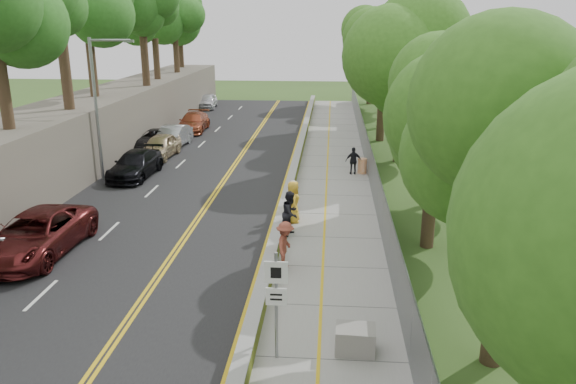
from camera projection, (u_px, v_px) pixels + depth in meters
name	position (u px, v px, depth m)	size (l,w,h in m)	color
ground	(254.00, 304.00, 18.31)	(140.00, 140.00, 0.00)	#33511E
road	(197.00, 177.00, 33.00)	(11.20, 66.00, 0.04)	black
sidewalk	(333.00, 180.00, 32.41)	(4.20, 66.00, 0.05)	gray
jersey_barrier	(293.00, 175.00, 32.50)	(0.42, 66.00, 0.60)	#C8EE17
rock_embankment	(61.00, 142.00, 33.03)	(5.00, 66.00, 4.00)	#595147
chainlink_fence	(370.00, 164.00, 31.97)	(0.04, 66.00, 2.00)	slate
trees_fenceside	(419.00, 57.00, 30.03)	(7.00, 66.00, 14.00)	#407B23
streetlight	(99.00, 100.00, 31.07)	(2.52, 0.22, 8.00)	gray
signpost	(276.00, 294.00, 14.78)	(0.62, 0.09, 3.10)	gray
construction_barrel	(362.00, 166.00, 33.63)	(0.55, 0.55, 0.91)	#E95C00
concrete_block	(355.00, 339.00, 15.53)	(1.09, 0.82, 0.73)	slate
car_2	(36.00, 235.00, 21.88)	(2.76, 5.98, 1.66)	#541818
car_3	(136.00, 164.00, 32.86)	(2.08, 5.11, 1.48)	black
car_4	(160.00, 146.00, 37.51)	(1.81, 4.50, 1.53)	tan
car_5	(172.00, 137.00, 40.47)	(1.63, 4.67, 1.54)	#9B9CA1
car_6	(156.00, 139.00, 40.14)	(2.22, 4.82, 1.34)	black
car_7	(193.00, 122.00, 46.37)	(2.11, 5.20, 1.51)	#A0492B
car_8	(207.00, 101.00, 58.57)	(1.76, 4.38, 1.49)	silver
painter_0	(293.00, 202.00, 25.36)	(0.94, 0.61, 1.93)	gold
painter_1	(294.00, 199.00, 26.03)	(0.65, 0.43, 1.78)	beige
painter_2	(291.00, 213.00, 23.86)	(0.94, 0.73, 1.93)	black
painter_3	(285.00, 245.00, 20.62)	(1.17, 0.67, 1.81)	brown
person_far	(354.00, 161.00, 33.33)	(0.96, 0.40, 1.64)	black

